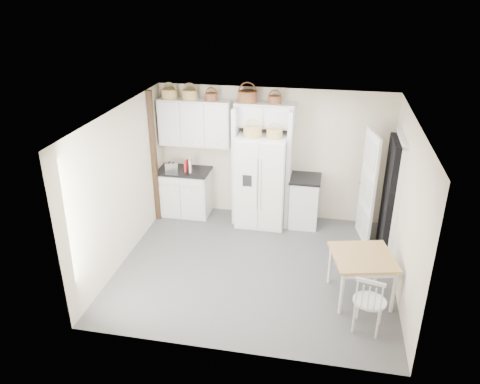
# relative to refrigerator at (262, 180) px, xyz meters

# --- Properties ---
(floor) EXTENTS (4.50, 4.50, 0.00)m
(floor) POSITION_rel_refrigerator_xyz_m (0.15, -1.60, -0.90)
(floor) COLOR #4E4E4F
(floor) RESTS_ON ground
(ceiling) EXTENTS (4.50, 4.50, 0.00)m
(ceiling) POSITION_rel_refrigerator_xyz_m (0.15, -1.60, 1.70)
(ceiling) COLOR white
(ceiling) RESTS_ON wall_back
(wall_back) EXTENTS (4.50, 0.00, 4.50)m
(wall_back) POSITION_rel_refrigerator_xyz_m (0.15, 0.40, 0.40)
(wall_back) COLOR beige
(wall_back) RESTS_ON floor
(wall_left) EXTENTS (0.00, 4.00, 4.00)m
(wall_left) POSITION_rel_refrigerator_xyz_m (-2.10, -1.60, 0.40)
(wall_left) COLOR beige
(wall_left) RESTS_ON floor
(wall_right) EXTENTS (0.00, 4.00, 4.00)m
(wall_right) POSITION_rel_refrigerator_xyz_m (2.40, -1.60, 0.40)
(wall_right) COLOR beige
(wall_right) RESTS_ON floor
(refrigerator) EXTENTS (0.93, 0.75, 1.79)m
(refrigerator) POSITION_rel_refrigerator_xyz_m (0.00, 0.00, 0.00)
(refrigerator) COLOR white
(refrigerator) RESTS_ON floor
(base_cab_left) EXTENTS (0.99, 0.63, 0.92)m
(base_cab_left) POSITION_rel_refrigerator_xyz_m (-1.58, 0.10, -0.44)
(base_cab_left) COLOR silver
(base_cab_left) RESTS_ON floor
(base_cab_right) EXTENTS (0.54, 0.65, 0.95)m
(base_cab_right) POSITION_rel_refrigerator_xyz_m (0.83, 0.10, -0.42)
(base_cab_right) COLOR silver
(base_cab_right) RESTS_ON floor
(dining_table) EXTENTS (1.05, 1.05, 0.73)m
(dining_table) POSITION_rel_refrigerator_xyz_m (1.83, -2.09, -0.53)
(dining_table) COLOR #A87C45
(dining_table) RESTS_ON floor
(windsor_chair) EXTENTS (0.53, 0.50, 0.92)m
(windsor_chair) POSITION_rel_refrigerator_xyz_m (1.91, -2.80, -0.44)
(windsor_chair) COLOR silver
(windsor_chair) RESTS_ON floor
(counter_left) EXTENTS (1.03, 0.67, 0.04)m
(counter_left) POSITION_rel_refrigerator_xyz_m (-1.58, 0.10, 0.04)
(counter_left) COLOR black
(counter_left) RESTS_ON base_cab_left
(counter_right) EXTENTS (0.58, 0.69, 0.04)m
(counter_right) POSITION_rel_refrigerator_xyz_m (0.83, 0.10, 0.07)
(counter_right) COLOR black
(counter_right) RESTS_ON base_cab_right
(toaster) EXTENTS (0.28, 0.22, 0.17)m
(toaster) POSITION_rel_refrigerator_xyz_m (-1.80, -0.01, 0.15)
(toaster) COLOR silver
(toaster) RESTS_ON counter_left
(cookbook_red) EXTENTS (0.04, 0.16, 0.23)m
(cookbook_red) POSITION_rel_refrigerator_xyz_m (-1.50, 0.02, 0.18)
(cookbook_red) COLOR #AB222B
(cookbook_red) RESTS_ON counter_left
(cookbook_cream) EXTENTS (0.07, 0.18, 0.26)m
(cookbook_cream) POSITION_rel_refrigerator_xyz_m (-1.42, 0.02, 0.20)
(cookbook_cream) COLOR beige
(cookbook_cream) RESTS_ON counter_left
(basket_upper_a) EXTENTS (0.30, 0.30, 0.17)m
(basket_upper_a) POSITION_rel_refrigerator_xyz_m (-1.83, 0.23, 1.54)
(basket_upper_a) COLOR #9D7D45
(basket_upper_a) RESTS_ON upper_cabinet
(basket_upper_b) EXTENTS (0.30, 0.30, 0.18)m
(basket_upper_b) POSITION_rel_refrigerator_xyz_m (-1.43, 0.23, 1.54)
(basket_upper_b) COLOR #9D7D45
(basket_upper_b) RESTS_ON upper_cabinet
(basket_upper_c) EXTENTS (0.24, 0.24, 0.14)m
(basket_upper_c) POSITION_rel_refrigerator_xyz_m (-1.01, 0.23, 1.52)
(basket_upper_c) COLOR #522A12
(basket_upper_c) RESTS_ON upper_cabinet
(basket_bridge_a) EXTENTS (0.36, 0.36, 0.20)m
(basket_bridge_a) POSITION_rel_refrigerator_xyz_m (-0.33, 0.23, 1.55)
(basket_bridge_a) COLOR #522A12
(basket_bridge_a) RESTS_ON bridge_cabinet
(basket_bridge_b) EXTENTS (0.24, 0.24, 0.14)m
(basket_bridge_b) POSITION_rel_refrigerator_xyz_m (0.17, 0.23, 1.52)
(basket_bridge_b) COLOR #522A12
(basket_bridge_b) RESTS_ON bridge_cabinet
(basket_fridge_a) EXTENTS (0.34, 0.34, 0.18)m
(basket_fridge_a) POSITION_rel_refrigerator_xyz_m (-0.17, -0.10, 0.99)
(basket_fridge_a) COLOR #9D7D45
(basket_fridge_a) RESTS_ON refrigerator
(basket_fridge_b) EXTENTS (0.29, 0.29, 0.15)m
(basket_fridge_b) POSITION_rel_refrigerator_xyz_m (0.23, -0.10, 0.97)
(basket_fridge_b) COLOR #9D7D45
(basket_fridge_b) RESTS_ON refrigerator
(upper_cabinet) EXTENTS (1.40, 0.34, 0.90)m
(upper_cabinet) POSITION_rel_refrigerator_xyz_m (-1.35, 0.23, 1.00)
(upper_cabinet) COLOR silver
(upper_cabinet) RESTS_ON wall_back
(bridge_cabinet) EXTENTS (1.12, 0.34, 0.45)m
(bridge_cabinet) POSITION_rel_refrigerator_xyz_m (-0.00, 0.23, 1.23)
(bridge_cabinet) COLOR silver
(bridge_cabinet) RESTS_ON wall_back
(fridge_panel_left) EXTENTS (0.08, 0.60, 2.30)m
(fridge_panel_left) POSITION_rel_refrigerator_xyz_m (-0.51, 0.10, 0.25)
(fridge_panel_left) COLOR silver
(fridge_panel_left) RESTS_ON floor
(fridge_panel_right) EXTENTS (0.08, 0.60, 2.30)m
(fridge_panel_right) POSITION_rel_refrigerator_xyz_m (0.51, 0.10, 0.25)
(fridge_panel_right) COLOR silver
(fridge_panel_right) RESTS_ON floor
(trim_post) EXTENTS (0.09, 0.09, 2.60)m
(trim_post) POSITION_rel_refrigerator_xyz_m (-2.05, -0.25, 0.40)
(trim_post) COLOR black
(trim_post) RESTS_ON floor
(doorway_void) EXTENTS (0.18, 0.85, 2.05)m
(doorway_void) POSITION_rel_refrigerator_xyz_m (2.31, -0.60, 0.13)
(doorway_void) COLOR black
(doorway_void) RESTS_ON floor
(door_slab) EXTENTS (0.21, 0.79, 2.05)m
(door_slab) POSITION_rel_refrigerator_xyz_m (1.95, -0.27, 0.13)
(door_slab) COLOR white
(door_slab) RESTS_ON floor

